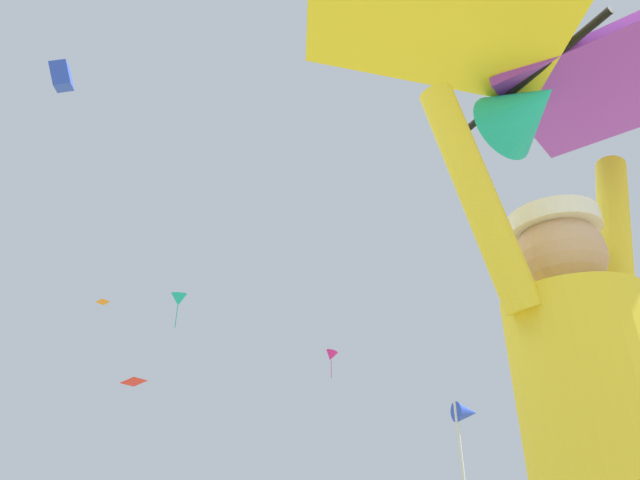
# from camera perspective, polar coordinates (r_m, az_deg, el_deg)

# --- Properties ---
(held_stunt_kite) EXTENTS (1.69, 1.01, 0.39)m
(held_stunt_kite) POSITION_cam_1_polar(r_m,az_deg,el_deg) (1.85, 22.04, 17.03)
(held_stunt_kite) COLOR black
(distant_kite_red_mid_right) EXTENTS (0.63, 0.62, 0.24)m
(distant_kite_red_mid_right) POSITION_cam_1_polar(r_m,az_deg,el_deg) (18.02, -19.30, -14.02)
(distant_kite_red_mid_right) COLOR red
(distant_kite_teal_far_center) EXTENTS (0.92, 1.00, 1.81)m
(distant_kite_teal_far_center) POSITION_cam_1_polar(r_m,az_deg,el_deg) (27.00, -14.87, -6.17)
(distant_kite_teal_far_center) COLOR #19B2AD
(distant_kite_orange_low_right) EXTENTS (0.65, 0.64, 0.22)m
(distant_kite_orange_low_right) POSITION_cam_1_polar(r_m,az_deg,el_deg) (34.28, -22.20, -6.10)
(distant_kite_orange_low_right) COLOR orange
(distant_kite_blue_low_left) EXTENTS (0.76, 0.70, 0.97)m
(distant_kite_blue_low_left) POSITION_cam_1_polar(r_m,az_deg,el_deg) (17.92, -25.90, 15.48)
(distant_kite_blue_low_left) COLOR blue
(distant_kite_magenta_overhead_distant) EXTENTS (1.08, 0.99, 1.86)m
(distant_kite_magenta_overhead_distant) POSITION_cam_1_polar(r_m,az_deg,el_deg) (35.85, 1.19, -12.26)
(distant_kite_magenta_overhead_distant) COLOR #DB2393
(marker_flag) EXTENTS (0.30, 0.24, 2.09)m
(marker_flag) POSITION_cam_1_polar(r_m,az_deg,el_deg) (6.80, 15.36, -18.66)
(marker_flag) COLOR silver
(marker_flag) RESTS_ON ground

